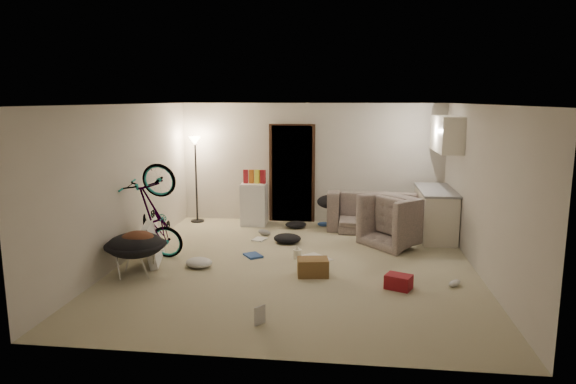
# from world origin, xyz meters

# --- Properties ---
(floor) EXTENTS (5.50, 6.00, 0.02)m
(floor) POSITION_xyz_m (0.00, 0.00, -0.01)
(floor) COLOR #B3AB89
(floor) RESTS_ON ground
(ceiling) EXTENTS (5.50, 6.00, 0.02)m
(ceiling) POSITION_xyz_m (0.00, 0.00, 2.51)
(ceiling) COLOR white
(ceiling) RESTS_ON wall_back
(wall_back) EXTENTS (5.50, 0.02, 2.50)m
(wall_back) POSITION_xyz_m (0.00, 3.01, 1.25)
(wall_back) COLOR beige
(wall_back) RESTS_ON floor
(wall_front) EXTENTS (5.50, 0.02, 2.50)m
(wall_front) POSITION_xyz_m (0.00, -3.01, 1.25)
(wall_front) COLOR beige
(wall_front) RESTS_ON floor
(wall_left) EXTENTS (0.02, 6.00, 2.50)m
(wall_left) POSITION_xyz_m (-2.76, 0.00, 1.25)
(wall_left) COLOR beige
(wall_left) RESTS_ON floor
(wall_right) EXTENTS (0.02, 6.00, 2.50)m
(wall_right) POSITION_xyz_m (2.76, 0.00, 1.25)
(wall_right) COLOR beige
(wall_right) RESTS_ON floor
(doorway) EXTENTS (0.85, 0.10, 2.04)m
(doorway) POSITION_xyz_m (-0.40, 2.97, 1.02)
(doorway) COLOR black
(doorway) RESTS_ON floor
(door_trim) EXTENTS (0.97, 0.04, 2.10)m
(door_trim) POSITION_xyz_m (-0.40, 2.94, 1.02)
(door_trim) COLOR #341E12
(door_trim) RESTS_ON floor
(floor_lamp) EXTENTS (0.28, 0.28, 1.81)m
(floor_lamp) POSITION_xyz_m (-2.40, 2.65, 1.31)
(floor_lamp) COLOR black
(floor_lamp) RESTS_ON floor
(kitchen_counter) EXTENTS (0.60, 1.50, 0.88)m
(kitchen_counter) POSITION_xyz_m (2.43, 2.00, 0.44)
(kitchen_counter) COLOR silver
(kitchen_counter) RESTS_ON floor
(counter_top) EXTENTS (0.64, 1.54, 0.04)m
(counter_top) POSITION_xyz_m (2.43, 2.00, 0.90)
(counter_top) COLOR gray
(counter_top) RESTS_ON kitchen_counter
(kitchen_uppers) EXTENTS (0.38, 1.40, 0.65)m
(kitchen_uppers) POSITION_xyz_m (2.56, 2.00, 1.95)
(kitchen_uppers) COLOR silver
(kitchen_uppers) RESTS_ON wall_right
(sofa) EXTENTS (2.02, 0.81, 0.59)m
(sofa) POSITION_xyz_m (1.39, 2.45, 0.29)
(sofa) COLOR #343B34
(sofa) RESTS_ON floor
(armchair) EXTENTS (1.35, 1.37, 0.67)m
(armchair) POSITION_xyz_m (1.78, 1.44, 0.33)
(armchair) COLOR #343B34
(armchair) RESTS_ON floor
(bicycle) EXTENTS (1.65, 0.78, 0.94)m
(bicycle) POSITION_xyz_m (-2.30, 0.04, 0.43)
(bicycle) COLOR black
(bicycle) RESTS_ON floor
(book_asset) EXTENTS (0.28, 0.27, 0.02)m
(book_asset) POSITION_xyz_m (-0.24, -2.27, 0.01)
(book_asset) COLOR maroon
(book_asset) RESTS_ON floor
(mini_fridge) EXTENTS (0.53, 0.53, 0.87)m
(mini_fridge) POSITION_xyz_m (-1.15, 2.55, 0.43)
(mini_fridge) COLOR white
(mini_fridge) RESTS_ON floor
(snack_box_0) EXTENTS (0.11, 0.08, 0.30)m
(snack_box_0) POSITION_xyz_m (-1.32, 2.55, 1.00)
(snack_box_0) COLOR maroon
(snack_box_0) RESTS_ON mini_fridge
(snack_box_1) EXTENTS (0.10, 0.08, 0.30)m
(snack_box_1) POSITION_xyz_m (-1.20, 2.55, 1.00)
(snack_box_1) COLOR #CA6519
(snack_box_1) RESTS_ON mini_fridge
(snack_box_2) EXTENTS (0.11, 0.08, 0.30)m
(snack_box_2) POSITION_xyz_m (-1.08, 2.55, 1.00)
(snack_box_2) COLOR yellow
(snack_box_2) RESTS_ON mini_fridge
(snack_box_3) EXTENTS (0.11, 0.09, 0.30)m
(snack_box_3) POSITION_xyz_m (-0.96, 2.55, 1.00)
(snack_box_3) COLOR maroon
(snack_box_3) RESTS_ON mini_fridge
(saucer_chair) EXTENTS (0.90, 0.90, 0.64)m
(saucer_chair) POSITION_xyz_m (-2.30, -0.75, 0.38)
(saucer_chair) COLOR silver
(saucer_chair) RESTS_ON floor
(hoodie) EXTENTS (0.59, 0.55, 0.22)m
(hoodie) POSITION_xyz_m (-2.25, -0.78, 0.57)
(hoodie) COLOR #59301E
(hoodie) RESTS_ON saucer_chair
(sofa_drape) EXTENTS (0.58, 0.48, 0.28)m
(sofa_drape) POSITION_xyz_m (0.44, 2.45, 0.54)
(sofa_drape) COLOR black
(sofa_drape) RESTS_ON sofa
(tv_box) EXTENTS (0.48, 1.01, 0.65)m
(tv_box) POSITION_xyz_m (-2.30, -0.08, 0.32)
(tv_box) COLOR silver
(tv_box) RESTS_ON floor
(drink_case_a) EXTENTS (0.49, 0.39, 0.26)m
(drink_case_a) POSITION_xyz_m (0.30, -0.46, 0.13)
(drink_case_a) COLOR brown
(drink_case_a) RESTS_ON floor
(drink_case_b) EXTENTS (0.41, 0.37, 0.20)m
(drink_case_b) POSITION_xyz_m (1.51, -0.85, 0.10)
(drink_case_b) COLOR maroon
(drink_case_b) RESTS_ON floor
(juicer) EXTENTS (0.14, 0.14, 0.21)m
(juicer) POSITION_xyz_m (-0.01, 0.36, 0.08)
(juicer) COLOR white
(juicer) RESTS_ON floor
(newspaper) EXTENTS (0.64, 0.65, 0.01)m
(newspaper) POSITION_xyz_m (0.27, 0.38, 0.00)
(newspaper) COLOR silver
(newspaper) RESTS_ON floor
(book_blue) EXTENTS (0.38, 0.40, 0.03)m
(book_blue) POSITION_xyz_m (-0.76, 0.36, 0.02)
(book_blue) COLOR #284A93
(book_blue) RESTS_ON floor
(book_white) EXTENTS (0.27, 0.32, 0.03)m
(book_white) POSITION_xyz_m (-0.83, 1.37, 0.01)
(book_white) COLOR silver
(book_white) RESTS_ON floor
(shoe_0) EXTENTS (0.26, 0.11, 0.10)m
(shoe_0) POSITION_xyz_m (0.30, 2.55, 0.05)
(shoe_0) COLOR #284A93
(shoe_0) RESTS_ON floor
(shoe_1) EXTENTS (0.32, 0.26, 0.11)m
(shoe_1) POSITION_xyz_m (-0.79, 1.71, 0.06)
(shoe_1) COLOR slate
(shoe_1) RESTS_ON floor
(shoe_4) EXTENTS (0.24, 0.25, 0.09)m
(shoe_4) POSITION_xyz_m (2.30, -0.66, 0.05)
(shoe_4) COLOR white
(shoe_4) RESTS_ON floor
(clothes_lump_a) EXTENTS (0.58, 0.52, 0.16)m
(clothes_lump_a) POSITION_xyz_m (-0.29, 1.25, 0.08)
(clothes_lump_a) COLOR black
(clothes_lump_a) RESTS_ON floor
(clothes_lump_b) EXTENTS (0.57, 0.55, 0.13)m
(clothes_lump_b) POSITION_xyz_m (-0.26, 2.37, 0.07)
(clothes_lump_b) COLOR black
(clothes_lump_b) RESTS_ON floor
(clothes_lump_c) EXTENTS (0.56, 0.53, 0.14)m
(clothes_lump_c) POSITION_xyz_m (-1.49, -0.27, 0.07)
(clothes_lump_c) COLOR silver
(clothes_lump_c) RESTS_ON floor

